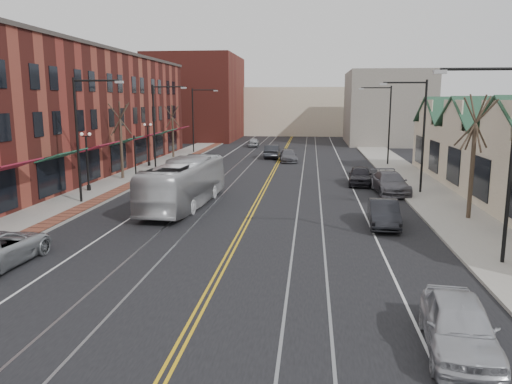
% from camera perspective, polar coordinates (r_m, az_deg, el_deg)
% --- Properties ---
extents(ground, '(160.00, 160.00, 0.00)m').
position_cam_1_polar(ground, '(16.65, -6.64, -13.59)').
color(ground, black).
rests_on(ground, ground).
extents(sidewalk_left, '(4.00, 120.00, 0.15)m').
position_cam_1_polar(sidewalk_left, '(38.68, -17.46, 0.06)').
color(sidewalk_left, gray).
rests_on(sidewalk_left, ground).
extents(sidewalk_right, '(4.00, 120.00, 0.15)m').
position_cam_1_polar(sidewalk_right, '(36.43, 19.65, -0.69)').
color(sidewalk_right, gray).
rests_on(sidewalk_right, ground).
extents(building_left, '(10.00, 50.00, 11.00)m').
position_cam_1_polar(building_left, '(47.49, -22.25, 8.22)').
color(building_left, maroon).
rests_on(building_left, ground).
extents(backdrop_left, '(14.00, 18.00, 14.00)m').
position_cam_1_polar(backdrop_left, '(87.01, -6.78, 10.61)').
color(backdrop_left, maroon).
rests_on(backdrop_left, ground).
extents(backdrop_mid, '(22.00, 14.00, 9.00)m').
position_cam_1_polar(backdrop_mid, '(99.88, 4.33, 9.20)').
color(backdrop_mid, beige).
rests_on(backdrop_mid, ground).
extents(backdrop_right, '(12.00, 16.00, 11.00)m').
position_cam_1_polar(backdrop_right, '(80.62, 14.68, 9.29)').
color(backdrop_right, slate).
rests_on(backdrop_right, ground).
extents(streetlight_l_1, '(3.33, 0.25, 8.00)m').
position_cam_1_polar(streetlight_l_1, '(34.10, -19.14, 7.01)').
color(streetlight_l_1, black).
rests_on(streetlight_l_1, sidewalk_left).
extents(streetlight_l_2, '(3.33, 0.25, 8.00)m').
position_cam_1_polar(streetlight_l_2, '(49.03, -11.10, 8.29)').
color(streetlight_l_2, black).
rests_on(streetlight_l_2, sidewalk_left).
extents(streetlight_l_3, '(3.33, 0.25, 8.00)m').
position_cam_1_polar(streetlight_l_3, '(64.48, -6.84, 8.90)').
color(streetlight_l_3, black).
rests_on(streetlight_l_3, sidewalk_left).
extents(streetlight_r_0, '(3.33, 0.25, 8.00)m').
position_cam_1_polar(streetlight_r_0, '(22.18, 26.23, 4.91)').
color(streetlight_r_0, black).
rests_on(streetlight_r_0, sidewalk_right).
extents(streetlight_r_1, '(3.33, 0.25, 8.00)m').
position_cam_1_polar(streetlight_r_1, '(37.59, 18.00, 7.35)').
color(streetlight_r_1, black).
rests_on(streetlight_r_1, sidewalk_right).
extents(streetlight_r_2, '(3.33, 0.25, 8.00)m').
position_cam_1_polar(streetlight_r_2, '(53.35, 14.56, 8.32)').
color(streetlight_r_2, black).
rests_on(streetlight_r_2, sidewalk_right).
extents(lamppost_l_2, '(0.84, 0.28, 4.27)m').
position_cam_1_polar(lamppost_l_2, '(38.70, -18.72, 3.18)').
color(lamppost_l_2, black).
rests_on(lamppost_l_2, sidewalk_left).
extents(lamppost_l_3, '(0.84, 0.28, 4.27)m').
position_cam_1_polar(lamppost_l_3, '(51.65, -12.20, 5.21)').
color(lamppost_l_3, black).
rests_on(lamppost_l_3, sidewalk_left).
extents(tree_left_near, '(1.78, 1.37, 6.48)m').
position_cam_1_polar(tree_left_near, '(43.94, -15.18, 5.91)').
color(tree_left_near, '#382B21').
rests_on(tree_left_near, sidewalk_left).
extents(tree_left_far, '(1.66, 1.28, 6.02)m').
position_cam_1_polar(tree_left_far, '(59.11, -9.51, 7.00)').
color(tree_left_far, '#382B21').
rests_on(tree_left_far, sidewalk_left).
extents(tree_right_mid, '(1.90, 1.46, 6.93)m').
position_cam_1_polar(tree_right_mid, '(30.31, 23.56, 3.92)').
color(tree_right_mid, '#382B21').
rests_on(tree_right_mid, sidewalk_right).
extents(manhole_far, '(0.60, 0.60, 0.02)m').
position_cam_1_polar(manhole_far, '(27.92, -25.81, -4.27)').
color(manhole_far, '#592D19').
rests_on(manhole_far, sidewalk_left).
extents(traffic_signal, '(0.18, 0.15, 3.80)m').
position_cam_1_polar(traffic_signal, '(41.51, -13.66, 4.11)').
color(traffic_signal, black).
rests_on(traffic_signal, sidewalk_left).
extents(transit_bus, '(3.29, 11.02, 3.03)m').
position_cam_1_polar(transit_bus, '(32.05, -8.19, 0.97)').
color(transit_bus, silver).
rests_on(transit_bus, ground).
extents(parked_car_a, '(2.27, 4.65, 1.53)m').
position_cam_1_polar(parked_car_a, '(15.00, 22.19, -13.95)').
color(parked_car_a, '#B1B2B9').
rests_on(parked_car_a, ground).
extents(parked_car_b, '(1.72, 4.39, 1.42)m').
position_cam_1_polar(parked_car_b, '(27.83, 14.39, -2.40)').
color(parked_car_b, black).
rests_on(parked_car_b, ground).
extents(parked_car_c, '(2.64, 5.56, 1.57)m').
position_cam_1_polar(parked_car_c, '(37.68, 15.05, 1.01)').
color(parked_car_c, slate).
rests_on(parked_car_c, ground).
extents(parked_car_d, '(2.18, 4.60, 1.52)m').
position_cam_1_polar(parked_car_d, '(40.96, 11.82, 1.86)').
color(parked_car_d, black).
rests_on(parked_car_d, ground).
extents(distant_car_left, '(1.67, 4.72, 1.55)m').
position_cam_1_polar(distant_car_left, '(58.69, 1.86, 4.66)').
color(distant_car_left, '#232428').
rests_on(distant_car_left, ground).
extents(distant_car_right, '(2.30, 4.66, 1.30)m').
position_cam_1_polar(distant_car_right, '(55.25, 3.70, 4.15)').
color(distant_car_right, '#56565D').
rests_on(distant_car_right, ground).
extents(distant_car_far, '(1.72, 3.87, 1.29)m').
position_cam_1_polar(distant_car_far, '(72.89, -0.27, 5.71)').
color(distant_car_far, '#A3A6AA').
rests_on(distant_car_far, ground).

